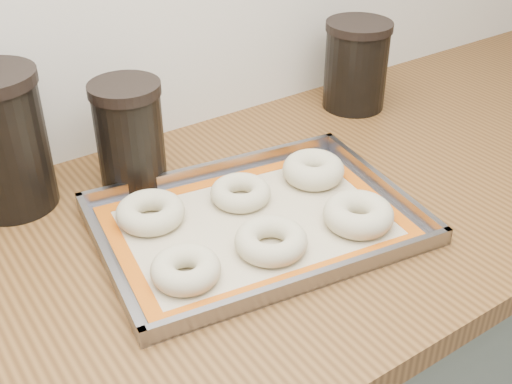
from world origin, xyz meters
TOP-DOWN VIEW (x-y plane):
  - countertop at (0.00, 1.68)m, footprint 3.06×0.68m
  - baking_tray at (-0.03, 1.65)m, footprint 0.50×0.39m
  - baking_mat at (-0.03, 1.65)m, footprint 0.46×0.35m
  - bagel_front_left at (-0.18, 1.60)m, footprint 0.11×0.11m
  - bagel_front_mid at (-0.05, 1.59)m, footprint 0.12×0.12m
  - bagel_front_right at (0.09, 1.56)m, footprint 0.14×0.14m
  - bagel_back_left at (-0.16, 1.74)m, footprint 0.13×0.13m
  - bagel_back_mid at (-0.02, 1.72)m, footprint 0.10×0.10m
  - bagel_back_right at (0.12, 1.70)m, footprint 0.11×0.11m
  - canister_left at (-0.31, 1.92)m, footprint 0.14×0.14m
  - canister_mid at (-0.12, 1.87)m, footprint 0.11×0.11m
  - canister_right at (0.37, 1.89)m, footprint 0.13×0.13m

SIDE VIEW (x-z plane):
  - countertop at x=0.00m, z-range 0.86..0.90m
  - baking_mat at x=-0.03m, z-range 0.90..0.91m
  - baking_tray at x=-0.03m, z-range 0.89..0.92m
  - bagel_back_mid at x=-0.02m, z-range 0.90..0.94m
  - bagel_front_mid at x=-0.05m, z-range 0.90..0.94m
  - bagel_front_left at x=-0.18m, z-range 0.90..0.94m
  - bagel_back_left at x=-0.16m, z-range 0.90..0.94m
  - bagel_front_right at x=0.09m, z-range 0.90..0.94m
  - bagel_back_right at x=0.12m, z-range 0.90..0.94m
  - canister_mid at x=-0.12m, z-range 0.90..1.07m
  - canister_right at x=0.37m, z-range 0.90..1.08m
  - canister_left at x=-0.31m, z-range 0.90..1.12m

